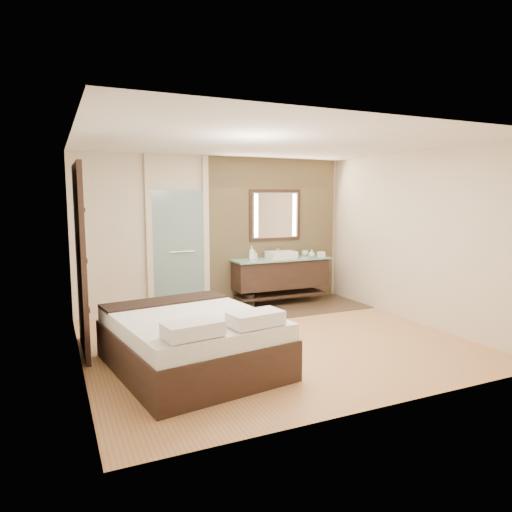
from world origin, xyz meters
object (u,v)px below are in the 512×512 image
mirror_unit (275,215)px  bed (192,340)px  vanity (281,273)px  waste_bin (249,301)px

mirror_unit → bed: size_ratio=0.46×
vanity → bed: 3.45m
vanity → bed: bearing=-134.9°
vanity → waste_bin: vanity is taller
bed → vanity: bearing=36.3°
bed → waste_bin: bed is taller
vanity → waste_bin: bearing=-174.2°
mirror_unit → bed: mirror_unit is taller
waste_bin → vanity: bearing=5.8°
bed → mirror_unit: bearing=39.0°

